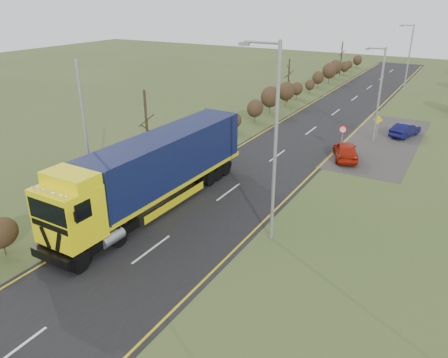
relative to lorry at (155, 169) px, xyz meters
name	(u,v)px	position (x,y,z in m)	size (l,w,h in m)	color
ground	(195,217)	(2.75, 0.00, -2.50)	(160.00, 160.00, 0.00)	#3C4F21
road	(267,164)	(2.75, 10.00, -2.49)	(8.00, 120.00, 0.02)	black
layby	(382,141)	(9.25, 20.00, -2.49)	(6.00, 18.00, 0.02)	#312E2B
lane_markings	(265,165)	(2.75, 9.70, -2.47)	(7.52, 116.00, 0.01)	gold
hedgerow	(186,139)	(-3.24, 7.90, -0.88)	(2.24, 102.04, 6.05)	#302215
lorry	(155,169)	(0.00, 0.00, 0.00)	(3.08, 15.86, 4.41)	black
car_red_hatchback	(346,151)	(7.63, 13.98, -1.80)	(1.66, 4.14, 1.41)	#A31908
car_blue_sedan	(405,130)	(10.70, 22.55, -1.89)	(1.29, 3.69, 1.22)	#0A0A3A
streetlight_near	(273,137)	(7.41, 0.06, 3.10)	(2.14, 0.20, 10.10)	gray
streetlight_mid	(379,92)	(8.46, 19.66, 1.87)	(1.71, 0.18, 7.98)	gray
streetlight_far	(408,56)	(7.25, 43.18, 2.15)	(1.81, 0.18, 8.47)	gray
left_pole	(87,142)	(-2.55, -2.56, 1.94)	(0.16, 0.16, 8.88)	gray
speed_sign	(342,134)	(6.95, 15.16, -0.87)	(0.64, 0.10, 2.33)	gray
warning_board	(377,124)	(8.55, 20.74, -1.20)	(0.80, 0.11, 2.10)	gray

